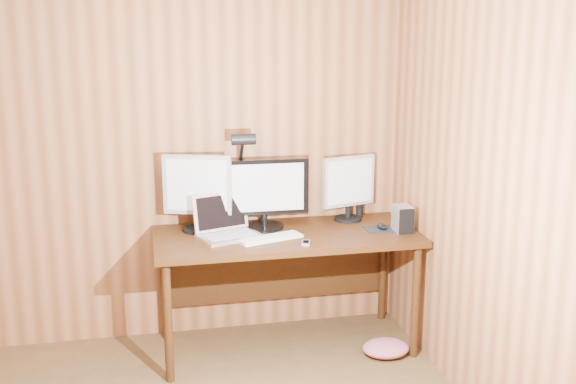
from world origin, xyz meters
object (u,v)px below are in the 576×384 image
object	(u,v)px
hard_drive	(403,219)
desk_lamp	(242,165)
monitor_right	(349,186)
monitor_center	(264,193)
desk	(284,249)
keyboard	(270,238)
speaker	(359,210)
mouse	(382,226)
laptop	(226,226)
monitor_left	(197,190)
phone	(306,243)

from	to	relation	value
hard_drive	desk_lamp	size ratio (longest dim) A/B	0.25
hard_drive	desk_lamp	distance (m)	1.04
monitor_right	monitor_center	bearing A→B (deg)	169.83
desk	keyboard	distance (m)	0.25
speaker	mouse	bearing A→B (deg)	-80.33
laptop	desk	bearing A→B (deg)	-11.57
monitor_left	mouse	xyz separation A→B (m)	(1.12, -0.22, -0.23)
keyboard	hard_drive	xyz separation A→B (m)	(0.83, 0.00, 0.07)
mouse	desk_lamp	world-z (taller)	desk_lamp
desk	monitor_center	world-z (taller)	monitor_center
desk	desk_lamp	xyz separation A→B (m)	(-0.23, 0.13, 0.52)
monitor_right	speaker	distance (m)	0.20
speaker	monitor_center	bearing A→B (deg)	-170.12
laptop	speaker	bearing A→B (deg)	-4.83
desk	desk_lamp	size ratio (longest dim) A/B	2.51
mouse	monitor_right	bearing A→B (deg)	124.98
mouse	laptop	bearing A→B (deg)	-179.28
monitor_center	phone	xyz separation A→B (m)	(0.18, -0.37, -0.22)
monitor_left	mouse	bearing A→B (deg)	6.41
desk	monitor_center	bearing A→B (deg)	148.62
laptop	monitor_left	bearing A→B (deg)	117.92
laptop	speaker	xyz separation A→B (m)	(0.92, 0.23, -0.01)
desk	mouse	bearing A→B (deg)	-11.44
laptop	phone	xyz separation A→B (m)	(0.43, -0.26, -0.06)
desk	speaker	xyz separation A→B (m)	(0.55, 0.18, 0.18)
desk_lamp	mouse	bearing A→B (deg)	-36.96
phone	mouse	bearing A→B (deg)	35.76
mouse	phone	bearing A→B (deg)	-156.03
keyboard	hard_drive	world-z (taller)	hard_drive
laptop	speaker	world-z (taller)	laptop
keyboard	desk_lamp	xyz separation A→B (m)	(-0.11, 0.31, 0.38)
phone	monitor_left	bearing A→B (deg)	162.65
desk	hard_drive	xyz separation A→B (m)	(0.71, -0.18, 0.20)
monitor_right	keyboard	bearing A→B (deg)	-168.11
monitor_left	laptop	xyz separation A→B (m)	(0.15, -0.14, -0.19)
mouse	phone	world-z (taller)	mouse
laptop	desk_lamp	size ratio (longest dim) A/B	0.66
monitor_center	monitor_right	world-z (taller)	monitor_center
speaker	phone	bearing A→B (deg)	-134.75
mouse	speaker	distance (m)	0.31
speaker	monitor_right	bearing A→B (deg)	-151.60
monitor_center	mouse	distance (m)	0.76
monitor_center	laptop	world-z (taller)	monitor_center
monitor_center	hard_drive	xyz separation A→B (m)	(0.82, -0.25, -0.15)
mouse	phone	xyz separation A→B (m)	(-0.53, -0.18, -0.02)
monitor_left	speaker	world-z (taller)	monitor_left
desk	speaker	world-z (taller)	speaker
desk_lamp	hard_drive	bearing A→B (deg)	-38.25
speaker	desk_lamp	world-z (taller)	desk_lamp
phone	monitor_right	bearing A→B (deg)	65.20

